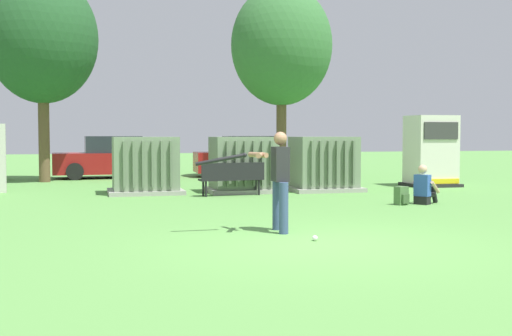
{
  "coord_description": "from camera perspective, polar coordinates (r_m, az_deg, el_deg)",
  "views": [
    {
      "loc": [
        -3.5,
        -9.34,
        1.7
      ],
      "look_at": [
        -0.09,
        3.5,
        1.0
      ],
      "focal_mm": 45.25,
      "sensor_mm": 36.0,
      "label": 1
    }
  ],
  "objects": [
    {
      "name": "transformer_mid_east",
      "position": [
        19.38,
        5.99,
        0.31
      ],
      "size": [
        2.1,
        1.7,
        1.62
      ],
      "color": "#9E9B93",
      "rests_on": "ground"
    },
    {
      "name": "park_bench",
      "position": [
        17.73,
        -2.12,
        -0.75
      ],
      "size": [
        1.83,
        0.56,
        0.92
      ],
      "color": "black",
      "rests_on": "ground"
    },
    {
      "name": "transformer_west",
      "position": [
        18.64,
        -9.76,
        0.17
      ],
      "size": [
        2.1,
        1.7,
        1.62
      ],
      "color": "#9E9B93",
      "rests_on": "ground"
    },
    {
      "name": "generator_enclosure",
      "position": [
        21.76,
        15.2,
        1.43
      ],
      "size": [
        1.6,
        1.4,
        2.3
      ],
      "color": "#262626",
      "rests_on": "ground"
    },
    {
      "name": "seated_spectator",
      "position": [
        16.18,
        14.64,
        -1.77
      ],
      "size": [
        0.77,
        0.69,
        0.96
      ],
      "color": "black",
      "rests_on": "ground"
    },
    {
      "name": "tree_left",
      "position": [
        24.24,
        -18.36,
        10.78
      ],
      "size": [
        3.84,
        3.84,
        7.34
      ],
      "color": "brown",
      "rests_on": "ground"
    },
    {
      "name": "transformer_mid_west",
      "position": [
        18.86,
        -1.14,
        0.25
      ],
      "size": [
        2.1,
        1.7,
        1.62
      ],
      "color": "#9E9B93",
      "rests_on": "ground"
    },
    {
      "name": "parked_car_left_of_center",
      "position": [
        25.58,
        -12.77,
        0.82
      ],
      "size": [
        4.25,
        2.03,
        1.62
      ],
      "color": "maroon",
      "rests_on": "ground"
    },
    {
      "name": "tree_center_left",
      "position": [
        25.1,
        2.27,
        10.74
      ],
      "size": [
        3.87,
        3.87,
        7.39
      ],
      "color": "brown",
      "rests_on": "ground"
    },
    {
      "name": "backpack",
      "position": [
        15.88,
        12.75,
        -2.43
      ],
      "size": [
        0.37,
        0.35,
        0.44
      ],
      "color": "#4C723F",
      "rests_on": "ground"
    },
    {
      "name": "ground_plane",
      "position": [
        10.11,
        5.65,
        -6.67
      ],
      "size": [
        96.0,
        96.0,
        0.0
      ],
      "primitive_type": "plane",
      "color": "#5B9947"
    },
    {
      "name": "batter",
      "position": [
        11.16,
        1.88,
        -0.71
      ],
      "size": [
        1.61,
        0.72,
        1.74
      ],
      "color": "#384C75",
      "rests_on": "ground"
    },
    {
      "name": "sports_ball",
      "position": [
        10.36,
        5.23,
        -6.19
      ],
      "size": [
        0.09,
        0.09,
        0.09
      ],
      "primitive_type": "sphere",
      "color": "white",
      "rests_on": "ground"
    },
    {
      "name": "parked_car_right_of_center",
      "position": [
        25.97,
        -0.69,
        0.93
      ],
      "size": [
        4.27,
        2.06,
        1.62
      ],
      "color": "maroon",
      "rests_on": "ground"
    }
  ]
}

